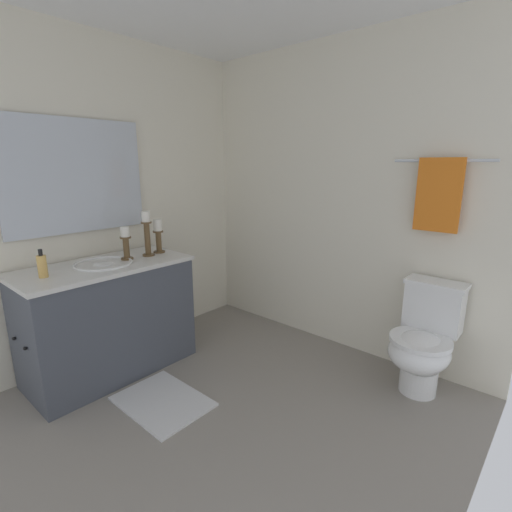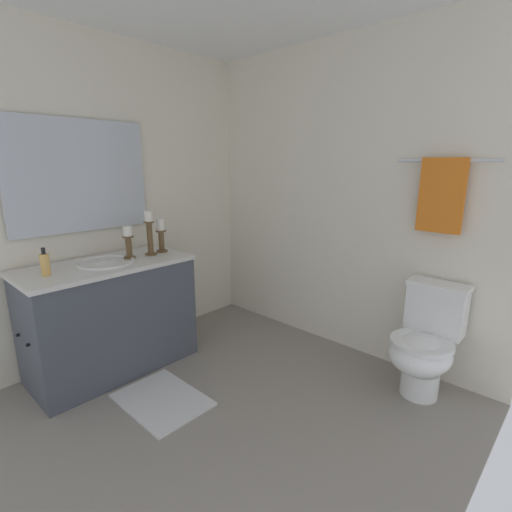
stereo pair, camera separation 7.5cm
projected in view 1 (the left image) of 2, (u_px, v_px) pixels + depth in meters
The scene contains 14 objects.
floor at pixel (210, 423), 2.27m from camera, with size 2.64×2.89×0.02m, color gray.
wall_back at pixel (339, 201), 3.03m from camera, with size 2.64×0.04×2.45m, color silver.
wall_left at pixel (87, 203), 2.82m from camera, with size 0.04×2.89×2.45m, color silver.
vanity_cabinet at pixel (109, 318), 2.75m from camera, with size 0.58×1.18×0.83m.
sink_basin at pixel (104, 269), 2.66m from camera, with size 0.40×0.40×0.24m.
mirror at pixel (76, 176), 2.68m from camera, with size 0.02×1.02×0.80m, color silver.
candle_holder_tall at pixel (158, 235), 2.96m from camera, with size 0.09×0.09×0.27m.
candle_holder_short at pixel (147, 232), 2.85m from camera, with size 0.09×0.09×0.34m.
candle_holder_mid at pixel (126, 242), 2.75m from camera, with size 0.09×0.09×0.24m.
soap_bottle at pixel (42, 266), 2.33m from camera, with size 0.06×0.06×0.18m.
toilet at pixel (423, 341), 2.49m from camera, with size 0.39×0.54×0.75m.
towel_bar at pixel (443, 161), 2.42m from camera, with size 0.02×0.02×0.63m, color silver.
towel_near_vanity at pixel (438, 195), 2.46m from camera, with size 0.28×0.03×0.48m, color orange.
bath_mat at pixel (163, 401), 2.44m from camera, with size 0.60×0.44×0.02m, color silver.
Camera 1 is at (1.50, -1.29, 1.52)m, focal length 26.28 mm.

